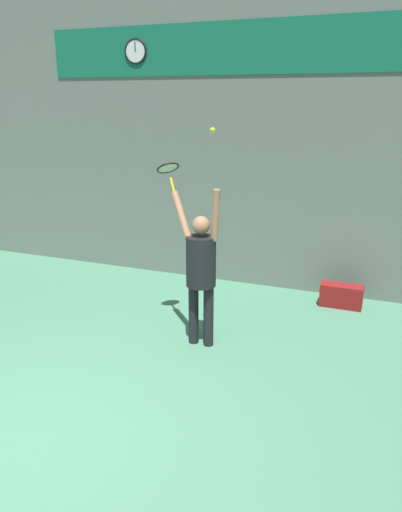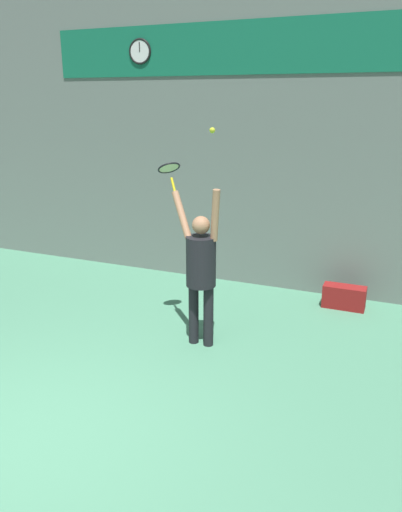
{
  "view_description": "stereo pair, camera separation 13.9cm",
  "coord_description": "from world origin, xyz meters",
  "px_view_note": "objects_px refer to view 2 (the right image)",
  "views": [
    {
      "loc": [
        2.95,
        -2.97,
        3.07
      ],
      "look_at": [
        0.8,
        2.55,
        1.21
      ],
      "focal_mm": 35.0,
      "sensor_mm": 36.0,
      "label": 1
    },
    {
      "loc": [
        3.08,
        -2.91,
        3.07
      ],
      "look_at": [
        0.8,
        2.55,
        1.21
      ],
      "focal_mm": 35.0,
      "sensor_mm": 36.0,
      "label": 2
    }
  ],
  "objects_px": {
    "tennis_ball": "(212,130)",
    "equipment_bag": "(344,297)",
    "scoreboard_clock": "(140,51)",
    "tennis_player": "(201,266)",
    "tennis_racket": "(169,169)"
  },
  "relations": [
    {
      "from": "scoreboard_clock",
      "to": "tennis_racket",
      "type": "height_order",
      "value": "scoreboard_clock"
    },
    {
      "from": "equipment_bag",
      "to": "tennis_racket",
      "type": "bearing_deg",
      "value": -143.7
    },
    {
      "from": "tennis_ball",
      "to": "equipment_bag",
      "type": "bearing_deg",
      "value": 54.39
    },
    {
      "from": "scoreboard_clock",
      "to": "equipment_bag",
      "type": "bearing_deg",
      "value": -6.76
    },
    {
      "from": "scoreboard_clock",
      "to": "tennis_player",
      "type": "xyz_separation_m",
      "value": [
        2.09,
        -2.37,
        -2.76
      ]
    },
    {
      "from": "scoreboard_clock",
      "to": "tennis_player",
      "type": "relative_size",
      "value": 0.2
    },
    {
      "from": "equipment_bag",
      "to": "tennis_player",
      "type": "bearing_deg",
      "value": -129.21
    },
    {
      "from": "tennis_player",
      "to": "tennis_racket",
      "type": "height_order",
      "value": "tennis_racket"
    },
    {
      "from": "tennis_player",
      "to": "equipment_bag",
      "type": "height_order",
      "value": "tennis_player"
    },
    {
      "from": "equipment_bag",
      "to": "scoreboard_clock",
      "type": "bearing_deg",
      "value": 173.24
    },
    {
      "from": "scoreboard_clock",
      "to": "tennis_player",
      "type": "height_order",
      "value": "scoreboard_clock"
    },
    {
      "from": "tennis_racket",
      "to": "equipment_bag",
      "type": "height_order",
      "value": "tennis_racket"
    },
    {
      "from": "tennis_ball",
      "to": "equipment_bag",
      "type": "distance_m",
      "value": 3.53
    },
    {
      "from": "scoreboard_clock",
      "to": "tennis_player",
      "type": "bearing_deg",
      "value": -48.59
    },
    {
      "from": "tennis_racket",
      "to": "tennis_ball",
      "type": "xyz_separation_m",
      "value": [
        0.75,
        -0.39,
        0.53
      ]
    }
  ]
}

